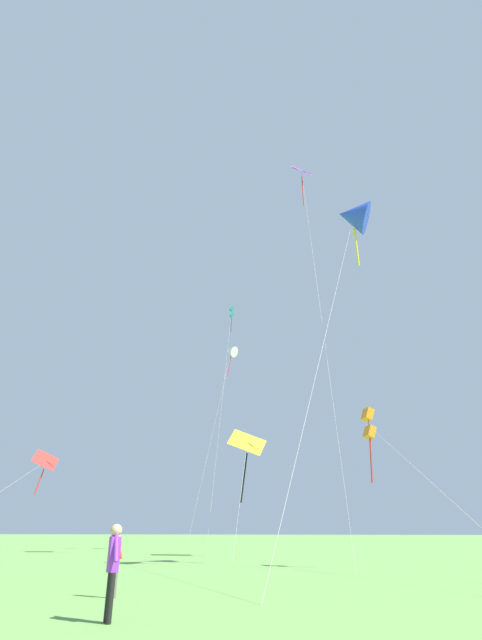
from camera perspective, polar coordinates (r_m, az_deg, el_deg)
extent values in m
cube|color=yellow|center=(32.90, 0.73, -14.62)|extent=(2.47, 1.41, 2.00)
cylinder|color=#3F382D|center=(32.90, 0.73, -14.62)|extent=(1.66, 0.48, 1.02)
cylinder|color=black|center=(32.59, 0.38, -18.59)|extent=(0.51, 0.21, 3.12)
cylinder|color=silver|center=(30.28, -0.04, -20.59)|extent=(0.09, 4.54, 6.81)
cube|color=purple|center=(40.08, 7.36, 17.53)|extent=(1.59, 1.73, 1.66)
cylinder|color=#3F382D|center=(40.08, 7.36, 17.53)|extent=(1.49, 0.10, 0.89)
cylinder|color=red|center=(38.77, 7.53, 15.29)|extent=(0.11, 0.11, 2.78)
cylinder|color=silver|center=(28.10, 9.45, 2.47)|extent=(1.45, 9.65, 27.91)
cube|color=teal|center=(44.43, -1.16, 1.39)|extent=(0.51, 0.50, 0.47)
cube|color=teal|center=(44.17, -1.16, 0.67)|extent=(0.51, 0.50, 0.47)
cylinder|color=#3F382D|center=(44.30, -1.16, 1.03)|extent=(0.03, 0.03, 0.88)
cylinder|color=black|center=(43.60, -1.21, -0.43)|extent=(0.08, 0.39, 1.84)
cylinder|color=silver|center=(38.02, -2.44, -11.03)|extent=(0.09, 6.32, 20.29)
cone|color=blue|center=(26.14, 13.42, 12.18)|extent=(2.02, 1.83, 2.18)
cylinder|color=yellow|center=(25.21, 13.85, 8.70)|extent=(0.14, 0.32, 2.19)
cylinder|color=silver|center=(17.84, 10.30, -1.46)|extent=(3.64, 9.40, 16.56)
cube|color=red|center=(37.53, -22.66, -15.42)|extent=(1.45, 1.88, 1.58)
cylinder|color=#3F382D|center=(37.53, -22.66, -15.42)|extent=(1.36, 0.38, 0.88)
cylinder|color=red|center=(37.34, -23.30, -17.59)|extent=(0.34, 0.36, 1.75)
cube|color=orange|center=(23.56, 15.12, -11.02)|extent=(0.70, 0.71, 0.62)
cube|color=orange|center=(23.40, 15.35, -13.01)|extent=(0.70, 0.71, 0.62)
cylinder|color=#3F382D|center=(23.48, 15.23, -12.01)|extent=(0.04, 0.04, 1.19)
cylinder|color=red|center=(23.20, 15.51, -15.88)|extent=(0.21, 0.11, 2.14)
cylinder|color=silver|center=(17.98, 22.04, -17.76)|extent=(3.04, 10.59, 6.02)
cone|color=white|center=(43.67, -1.22, -3.81)|extent=(1.44, 1.36, 1.25)
cylinder|color=red|center=(43.20, -1.42, -5.55)|extent=(0.33, 0.15, 1.99)
cylinder|color=silver|center=(39.64, -3.64, -14.26)|extent=(2.18, 4.47, 16.62)
cylinder|color=#665B4C|center=(13.63, -15.54, -28.28)|extent=(0.09, 0.09, 0.70)
cylinder|color=#665B4C|center=(13.53, -15.03, -28.36)|extent=(0.09, 0.09, 0.70)
cube|color=red|center=(13.54, -14.98, -25.75)|extent=(0.21, 0.20, 0.53)
cylinder|color=red|center=(13.61, -15.28, -25.15)|extent=(0.25, 0.14, 0.49)
cylinder|color=red|center=(13.46, -14.53, -25.24)|extent=(0.25, 0.14, 0.49)
sphere|color=tan|center=(13.53, -14.80, -24.23)|extent=(0.19, 0.19, 0.19)
cylinder|color=black|center=(10.18, -15.78, -29.64)|extent=(0.11, 0.11, 0.80)
cylinder|color=black|center=(10.02, -15.56, -29.76)|extent=(0.11, 0.11, 0.80)
cube|color=purple|center=(10.05, -15.18, -25.76)|extent=(0.27, 0.27, 0.60)
cylinder|color=purple|center=(10.16, -15.25, -24.88)|extent=(0.23, 0.26, 0.56)
cylinder|color=purple|center=(9.92, -14.91, -24.95)|extent=(0.23, 0.26, 0.56)
sphere|color=tan|center=(10.04, -14.91, -23.44)|extent=(0.22, 0.22, 0.22)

